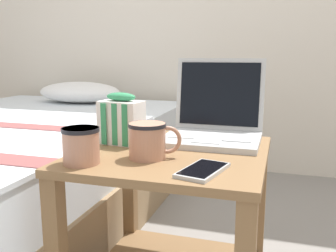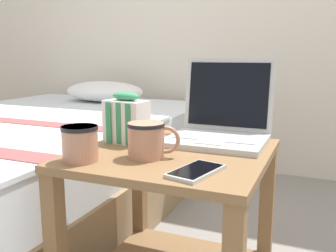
{
  "view_description": "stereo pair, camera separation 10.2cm",
  "coord_description": "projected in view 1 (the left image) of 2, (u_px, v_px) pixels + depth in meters",
  "views": [
    {
      "loc": [
        0.3,
        -1.0,
        0.81
      ],
      "look_at": [
        0.0,
        -0.04,
        0.62
      ],
      "focal_mm": 40.0,
      "sensor_mm": 36.0,
      "label": 1
    },
    {
      "loc": [
        0.39,
        -0.97,
        0.81
      ],
      "look_at": [
        0.0,
        -0.04,
        0.62
      ],
      "focal_mm": 40.0,
      "sensor_mm": 36.0,
      "label": 2
    }
  ],
  "objects": [
    {
      "name": "mug_front_right",
      "position": [
        148.0,
        139.0,
        0.99
      ],
      "size": [
        0.14,
        0.1,
        0.1
      ],
      "color": "tan",
      "rests_on": "bedside_table"
    },
    {
      "name": "laptop",
      "position": [
        214.0,
        124.0,
        1.21
      ],
      "size": [
        0.3,
        0.29,
        0.26
      ],
      "color": "#B7BABC",
      "rests_on": "bedside_table"
    },
    {
      "name": "bedside_table",
      "position": [
        172.0,
        214.0,
        1.11
      ],
      "size": [
        0.53,
        0.54,
        0.54
      ],
      "color": "olive",
      "rests_on": "ground_plane"
    },
    {
      "name": "snack_bag",
      "position": [
        121.0,
        120.0,
        1.15
      ],
      "size": [
        0.14,
        0.1,
        0.16
      ],
      "color": "white",
      "rests_on": "bedside_table"
    },
    {
      "name": "mug_front_left",
      "position": [
        81.0,
        143.0,
        0.94
      ],
      "size": [
        0.1,
        0.12,
        0.09
      ],
      "color": "tan",
      "rests_on": "bedside_table"
    },
    {
      "name": "cell_phone",
      "position": [
        203.0,
        170.0,
        0.88
      ],
      "size": [
        0.11,
        0.17,
        0.01
      ],
      "color": "#B7BABC",
      "rests_on": "bedside_table"
    },
    {
      "name": "bed",
      "position": [
        6.0,
        167.0,
        1.89
      ],
      "size": [
        1.43,
        2.08,
        0.63
      ],
      "color": "#997A56",
      "rests_on": "ground_plane"
    }
  ]
}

